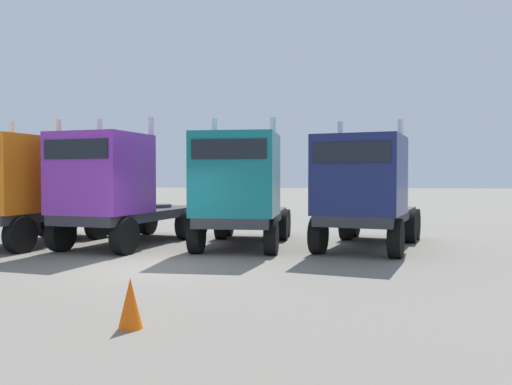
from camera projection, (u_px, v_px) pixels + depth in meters
ground at (159, 268)px, 13.01m from camera, size 200.00×200.00×0.00m
semi_truck_orange at (19, 189)px, 16.89m from camera, size 3.68×6.45×4.10m
semi_truck_purple at (115, 189)px, 16.60m from camera, size 3.70×6.68×4.14m
semi_truck_teal at (240, 190)px, 16.32m from camera, size 2.62×5.99×4.13m
semi_truck_navy at (365, 190)px, 16.02m from camera, size 4.01×6.49×4.03m
traffic_cone_near at (130, 303)px, 7.76m from camera, size 0.36×0.36×0.75m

